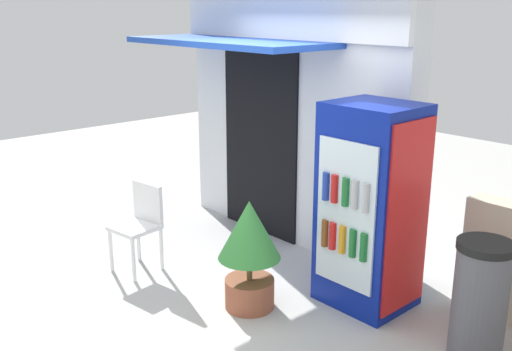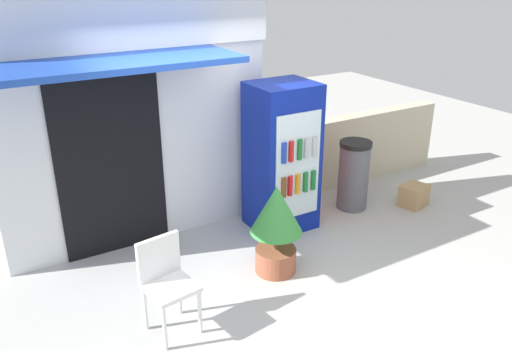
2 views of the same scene
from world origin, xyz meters
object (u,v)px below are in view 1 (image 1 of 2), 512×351
drink_cooler (370,207)px  plastic_chair (140,220)px  potted_plant_near_shop (249,246)px  trash_bin (480,300)px

drink_cooler → plastic_chair: size_ratio=2.05×
potted_plant_near_shop → trash_bin: bearing=24.3°
drink_cooler → trash_bin: bearing=-3.7°
drink_cooler → trash_bin: drink_cooler is taller
trash_bin → drink_cooler: bearing=176.3°
potted_plant_near_shop → trash_bin: 1.88m
drink_cooler → plastic_chair: (-1.95, -1.12, -0.38)m
trash_bin → plastic_chair: bearing=-161.0°
drink_cooler → plastic_chair: 2.28m
plastic_chair → trash_bin: size_ratio=0.94×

